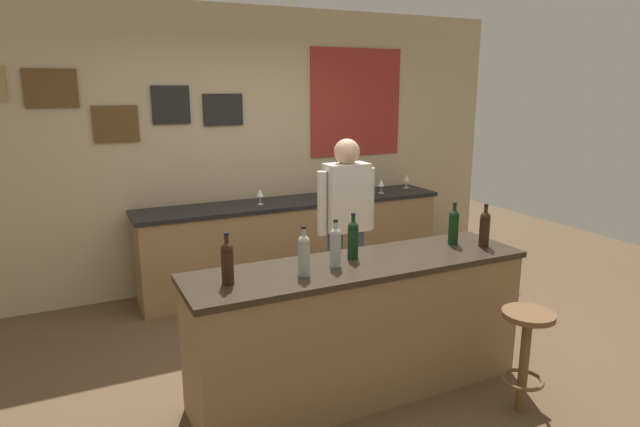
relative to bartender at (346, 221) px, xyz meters
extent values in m
plane|color=brown|center=(-0.40, -0.53, -0.94)|extent=(10.00, 10.00, 0.00)
cube|color=tan|center=(-0.40, 1.50, 0.46)|extent=(6.00, 0.06, 2.80)
cube|color=brown|center=(-2.10, 1.45, 1.07)|extent=(0.43, 0.02, 0.33)
cube|color=brown|center=(-1.60, 1.45, 0.76)|extent=(0.39, 0.02, 0.33)
cube|color=black|center=(-1.10, 1.45, 0.92)|extent=(0.35, 0.02, 0.36)
cube|color=black|center=(-0.60, 1.45, 0.87)|extent=(0.39, 0.02, 0.31)
cube|color=maroon|center=(0.90, 1.46, 0.91)|extent=(1.10, 0.02, 1.15)
cube|color=olive|center=(-0.40, -0.93, -0.50)|extent=(2.24, 0.57, 0.88)
cube|color=#2D2319|center=(-0.40, -0.93, -0.04)|extent=(2.29, 0.60, 0.04)
cube|color=olive|center=(0.00, 1.12, -0.51)|extent=(3.10, 0.53, 0.86)
cube|color=black|center=(0.00, 1.12, -0.06)|extent=(3.17, 0.56, 0.04)
cylinder|color=#384766|center=(0.10, 0.00, -0.51)|extent=(0.13, 0.13, 0.86)
cylinder|color=#384766|center=(-0.10, 0.00, -0.51)|extent=(0.13, 0.13, 0.86)
cube|color=beige|center=(0.00, 0.00, 0.20)|extent=(0.36, 0.20, 0.56)
sphere|color=tan|center=(0.00, 0.00, 0.58)|extent=(0.21, 0.21, 0.21)
cylinder|color=beige|center=(0.22, 0.00, 0.17)|extent=(0.08, 0.08, 0.52)
cylinder|color=beige|center=(-0.22, 0.00, 0.17)|extent=(0.08, 0.08, 0.52)
cylinder|color=brown|center=(0.42, -1.59, -0.61)|extent=(0.06, 0.06, 0.65)
torus|color=brown|center=(0.42, -1.59, -0.72)|extent=(0.26, 0.26, 0.02)
cylinder|color=brown|center=(0.42, -1.59, -0.27)|extent=(0.32, 0.32, 0.03)
cylinder|color=black|center=(-1.28, -0.94, 0.08)|extent=(0.07, 0.07, 0.20)
sphere|color=black|center=(-1.28, -0.94, 0.20)|extent=(0.07, 0.07, 0.07)
cylinder|color=black|center=(-1.28, -0.94, 0.23)|extent=(0.03, 0.03, 0.09)
cylinder|color=black|center=(-1.28, -0.94, 0.28)|extent=(0.03, 0.03, 0.02)
cylinder|color=#999E99|center=(-0.82, -1.00, 0.08)|extent=(0.07, 0.07, 0.20)
sphere|color=#999E99|center=(-0.82, -1.00, 0.20)|extent=(0.07, 0.07, 0.07)
cylinder|color=#999E99|center=(-0.82, -1.00, 0.23)|extent=(0.03, 0.03, 0.09)
cylinder|color=black|center=(-0.82, -1.00, 0.28)|extent=(0.03, 0.03, 0.02)
cylinder|color=#999E99|center=(-0.58, -0.93, 0.08)|extent=(0.07, 0.07, 0.20)
sphere|color=#999E99|center=(-0.58, -0.93, 0.20)|extent=(0.07, 0.07, 0.07)
cylinder|color=#999E99|center=(-0.58, -0.93, 0.23)|extent=(0.03, 0.03, 0.09)
cylinder|color=black|center=(-0.58, -0.93, 0.28)|extent=(0.03, 0.03, 0.02)
cylinder|color=black|center=(-0.40, -0.83, 0.08)|extent=(0.07, 0.07, 0.20)
sphere|color=black|center=(-0.40, -0.83, 0.20)|extent=(0.07, 0.07, 0.07)
cylinder|color=black|center=(-0.40, -0.83, 0.23)|extent=(0.03, 0.03, 0.09)
cylinder|color=black|center=(-0.40, -0.83, 0.28)|extent=(0.03, 0.03, 0.02)
cylinder|color=black|center=(0.41, -0.86, 0.08)|extent=(0.07, 0.07, 0.20)
sphere|color=black|center=(0.41, -0.86, 0.20)|extent=(0.07, 0.07, 0.07)
cylinder|color=black|center=(0.41, -0.86, 0.23)|extent=(0.03, 0.03, 0.09)
cylinder|color=black|center=(0.41, -0.86, 0.28)|extent=(0.03, 0.03, 0.02)
cylinder|color=black|center=(0.57, -1.00, 0.08)|extent=(0.07, 0.07, 0.20)
sphere|color=black|center=(0.57, -1.00, 0.20)|extent=(0.07, 0.07, 0.07)
cylinder|color=black|center=(0.57, -1.00, 0.23)|extent=(0.03, 0.03, 0.09)
cylinder|color=black|center=(0.57, -1.00, 0.28)|extent=(0.03, 0.03, 0.02)
cylinder|color=silver|center=(-0.36, 1.09, -0.03)|extent=(0.06, 0.06, 0.00)
cylinder|color=silver|center=(-0.36, 1.09, 0.01)|extent=(0.01, 0.01, 0.07)
cone|color=silver|center=(-0.36, 1.09, 0.08)|extent=(0.07, 0.07, 0.08)
cylinder|color=silver|center=(1.00, 1.06, -0.03)|extent=(0.06, 0.06, 0.00)
cylinder|color=silver|center=(1.00, 1.06, 0.01)|extent=(0.01, 0.01, 0.07)
cone|color=silver|center=(1.00, 1.06, 0.08)|extent=(0.07, 0.07, 0.08)
cylinder|color=silver|center=(1.43, 1.21, -0.03)|extent=(0.06, 0.06, 0.00)
cylinder|color=silver|center=(1.43, 1.21, 0.01)|extent=(0.01, 0.01, 0.07)
cone|color=silver|center=(1.43, 1.21, 0.08)|extent=(0.07, 0.07, 0.08)
cylinder|color=#338C4C|center=(0.78, 1.17, 0.01)|extent=(0.08, 0.08, 0.09)
torus|color=#338C4C|center=(0.84, 1.17, 0.02)|extent=(0.06, 0.01, 0.06)
camera|label=1|loc=(-2.06, -3.81, 1.09)|focal=30.27mm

